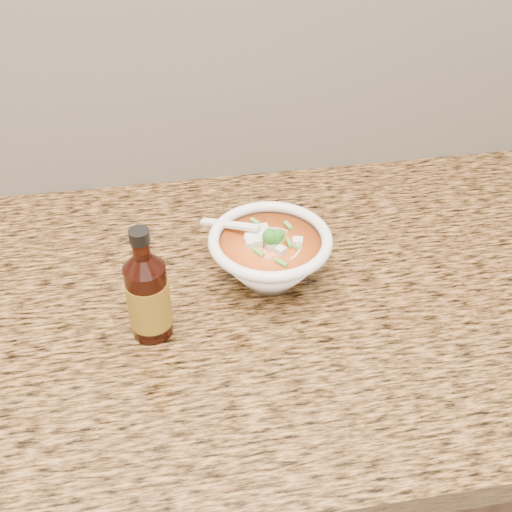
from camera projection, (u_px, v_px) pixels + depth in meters
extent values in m
cube|color=beige|center=(94.00, 43.00, 0.96)|extent=(4.00, 0.02, 0.50)
cube|color=black|center=(153.00, 490.00, 1.18)|extent=(4.00, 0.65, 0.86)
cube|color=#9C6C39|center=(120.00, 318.00, 0.90)|extent=(4.00, 0.68, 0.04)
cylinder|color=white|center=(270.00, 276.00, 0.93)|extent=(0.07, 0.07, 0.01)
torus|color=white|center=(270.00, 240.00, 0.88)|extent=(0.17, 0.17, 0.02)
torus|color=beige|center=(262.00, 249.00, 0.88)|extent=(0.10, 0.10, 0.00)
torus|color=beige|center=(264.00, 238.00, 0.90)|extent=(0.08, 0.08, 0.00)
torus|color=beige|center=(264.00, 247.00, 0.89)|extent=(0.11, 0.11, 0.00)
torus|color=beige|center=(277.00, 251.00, 0.88)|extent=(0.12, 0.12, 0.00)
torus|color=beige|center=(274.00, 247.00, 0.89)|extent=(0.07, 0.07, 0.00)
torus|color=beige|center=(278.00, 240.00, 0.90)|extent=(0.12, 0.12, 0.00)
torus|color=beige|center=(276.00, 251.00, 0.89)|extent=(0.12, 0.12, 0.00)
torus|color=beige|center=(262.00, 254.00, 0.88)|extent=(0.08, 0.08, 0.00)
torus|color=beige|center=(281.00, 252.00, 0.89)|extent=(0.11, 0.11, 0.00)
torus|color=beige|center=(275.00, 242.00, 0.91)|extent=(0.10, 0.10, 0.00)
cube|color=silver|center=(267.00, 223.00, 0.92)|extent=(0.02, 0.02, 0.01)
cube|color=silver|center=(291.00, 247.00, 0.87)|extent=(0.02, 0.02, 0.01)
cube|color=silver|center=(301.00, 231.00, 0.90)|extent=(0.02, 0.02, 0.01)
cube|color=silver|center=(300.00, 231.00, 0.90)|extent=(0.01, 0.01, 0.01)
cube|color=silver|center=(275.00, 235.00, 0.89)|extent=(0.02, 0.02, 0.01)
cube|color=silver|center=(271.00, 259.00, 0.86)|extent=(0.01, 0.01, 0.01)
ellipsoid|color=#196014|center=(275.00, 237.00, 0.87)|extent=(0.03, 0.03, 0.03)
cylinder|color=#5BBC48|center=(233.00, 237.00, 0.89)|extent=(0.02, 0.01, 0.01)
cylinder|color=#5BBC48|center=(267.00, 230.00, 0.90)|extent=(0.02, 0.02, 0.01)
cylinder|color=#5BBC48|center=(237.00, 242.00, 0.88)|extent=(0.02, 0.01, 0.01)
cylinder|color=#5BBC48|center=(291.00, 251.00, 0.87)|extent=(0.01, 0.02, 0.01)
cylinder|color=#5BBC48|center=(253.00, 252.00, 0.87)|extent=(0.02, 0.01, 0.01)
cylinder|color=#5BBC48|center=(250.00, 245.00, 0.88)|extent=(0.02, 0.02, 0.01)
cylinder|color=#5BBC48|center=(287.00, 251.00, 0.87)|extent=(0.01, 0.02, 0.01)
ellipsoid|color=white|center=(258.00, 237.00, 0.89)|extent=(0.04, 0.04, 0.01)
cube|color=white|center=(230.00, 225.00, 0.90)|extent=(0.08, 0.07, 0.02)
cylinder|color=#360E07|center=(149.00, 301.00, 0.81)|extent=(0.06, 0.06, 0.11)
cylinder|color=#360E07|center=(141.00, 249.00, 0.76)|extent=(0.02, 0.02, 0.02)
cylinder|color=black|center=(139.00, 236.00, 0.75)|extent=(0.03, 0.03, 0.02)
cylinder|color=red|center=(149.00, 302.00, 0.82)|extent=(0.06, 0.06, 0.07)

